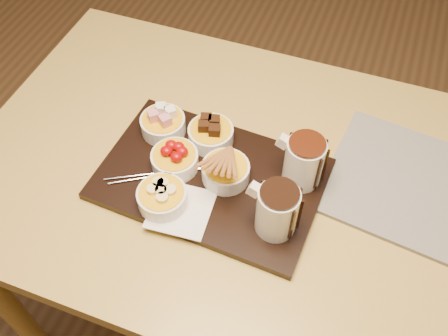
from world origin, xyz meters
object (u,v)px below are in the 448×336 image
(serving_board, at_px, (211,179))
(bowl_strawberries, at_px, (175,160))
(pitcher_dark_chocolate, at_px, (277,211))
(pitcher_milk_chocolate, at_px, (304,162))
(dining_table, at_px, (240,195))
(newspaper, at_px, (420,189))

(serving_board, height_order, bowl_strawberries, bowl_strawberries)
(pitcher_dark_chocolate, height_order, pitcher_milk_chocolate, same)
(dining_table, relative_size, newspaper, 3.16)
(dining_table, xyz_separation_m, pitcher_dark_chocolate, (0.11, -0.12, 0.17))
(pitcher_dark_chocolate, xyz_separation_m, pitcher_milk_chocolate, (0.02, 0.13, 0.00))
(dining_table, xyz_separation_m, pitcher_milk_chocolate, (0.13, 0.01, 0.17))
(pitcher_milk_chocolate, bearing_deg, serving_board, -158.20)
(pitcher_milk_chocolate, bearing_deg, bowl_strawberries, -163.61)
(dining_table, bearing_deg, bowl_strawberries, -158.10)
(bowl_strawberries, height_order, pitcher_milk_chocolate, pitcher_milk_chocolate)
(pitcher_milk_chocolate, distance_m, newspaper, 0.26)
(serving_board, bearing_deg, pitcher_milk_chocolate, 21.80)
(newspaper, bearing_deg, serving_board, -155.76)
(dining_table, xyz_separation_m, newspaper, (0.37, 0.08, 0.10))
(bowl_strawberries, relative_size, newspaper, 0.26)
(pitcher_dark_chocolate, bearing_deg, pitcher_milk_chocolate, 85.60)
(dining_table, bearing_deg, pitcher_dark_chocolate, -47.36)
(dining_table, height_order, serving_board, serving_board)
(serving_board, distance_m, pitcher_milk_chocolate, 0.20)
(pitcher_milk_chocolate, bearing_deg, pitcher_dark_chocolate, -94.40)
(dining_table, bearing_deg, pitcher_milk_chocolate, 3.85)
(bowl_strawberries, height_order, newspaper, bowl_strawberries)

